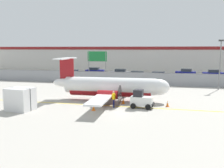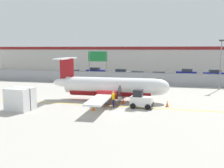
{
  "view_description": "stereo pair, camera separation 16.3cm",
  "coord_description": "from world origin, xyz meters",
  "px_view_note": "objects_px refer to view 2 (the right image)",
  "views": [
    {
      "loc": [
        6.07,
        -23.04,
        6.03
      ],
      "look_at": [
        -0.65,
        5.72,
        1.8
      ],
      "focal_mm": 40.0,
      "sensor_mm": 36.0,
      "label": 1
    },
    {
      "loc": [
        6.22,
        -23.0,
        6.03
      ],
      "look_at": [
        -0.65,
        5.72,
        1.8
      ],
      "focal_mm": 40.0,
      "sensor_mm": 36.0,
      "label": 2
    }
  ],
  "objects_px": {
    "commuter_airplane": "(112,87)",
    "baggage_tug": "(141,100)",
    "traffic_cone_near_right": "(167,104)",
    "parked_car_5": "(186,73)",
    "parked_car_2": "(120,73)",
    "traffic_cone_near_left": "(123,101)",
    "parked_car_0": "(72,73)",
    "ground_crew_worker": "(113,98)",
    "parked_car_4": "(158,76)",
    "traffic_cone_far_left": "(93,107)",
    "parked_car_6": "(214,74)",
    "parked_car_1": "(95,71)",
    "parked_car_3": "(138,75)",
    "cargo_container": "(20,99)",
    "highway_sign": "(98,59)",
    "apron_light_pole": "(221,60)"
  },
  "relations": [
    {
      "from": "commuter_airplane",
      "to": "traffic_cone_near_right",
      "type": "xyz_separation_m",
      "value": [
        6.34,
        -1.69,
        -1.29
      ]
    },
    {
      "from": "commuter_airplane",
      "to": "ground_crew_worker",
      "type": "height_order",
      "value": "commuter_airplane"
    },
    {
      "from": "ground_crew_worker",
      "to": "parked_car_2",
      "type": "height_order",
      "value": "same"
    },
    {
      "from": "baggage_tug",
      "to": "ground_crew_worker",
      "type": "xyz_separation_m",
      "value": [
        -2.79,
        -0.38,
        0.1
      ]
    },
    {
      "from": "commuter_airplane",
      "to": "cargo_container",
      "type": "bearing_deg",
      "value": -141.76
    },
    {
      "from": "traffic_cone_far_left",
      "to": "parked_car_5",
      "type": "bearing_deg",
      "value": 72.28
    },
    {
      "from": "traffic_cone_near_right",
      "to": "parked_car_5",
      "type": "distance_m",
      "value": 29.68
    },
    {
      "from": "traffic_cone_far_left",
      "to": "parked_car_6",
      "type": "xyz_separation_m",
      "value": [
        15.9,
        31.81,
        0.58
      ]
    },
    {
      "from": "cargo_container",
      "to": "parked_car_5",
      "type": "height_order",
      "value": "cargo_container"
    },
    {
      "from": "traffic_cone_near_right",
      "to": "parked_car_2",
      "type": "bearing_deg",
      "value": 111.64
    },
    {
      "from": "commuter_airplane",
      "to": "apron_light_pole",
      "type": "distance_m",
      "value": 17.67
    },
    {
      "from": "parked_car_5",
      "to": "highway_sign",
      "type": "height_order",
      "value": "highway_sign"
    },
    {
      "from": "baggage_tug",
      "to": "parked_car_0",
      "type": "xyz_separation_m",
      "value": [
        -16.97,
        23.06,
        0.04
      ]
    },
    {
      "from": "traffic_cone_near_left",
      "to": "parked_car_3",
      "type": "xyz_separation_m",
      "value": [
        -1.16,
        21.42,
        0.58
      ]
    },
    {
      "from": "parked_car_2",
      "to": "traffic_cone_far_left",
      "type": "bearing_deg",
      "value": 95.12
    },
    {
      "from": "cargo_container",
      "to": "parked_car_6",
      "type": "distance_m",
      "value": 40.43
    },
    {
      "from": "parked_car_3",
      "to": "parked_car_4",
      "type": "relative_size",
      "value": 1.02
    },
    {
      "from": "parked_car_2",
      "to": "highway_sign",
      "type": "relative_size",
      "value": 0.77
    },
    {
      "from": "parked_car_5",
      "to": "baggage_tug",
      "type": "bearing_deg",
      "value": 82.82
    },
    {
      "from": "traffic_cone_near_right",
      "to": "parked_car_1",
      "type": "bearing_deg",
      "value": 120.14
    },
    {
      "from": "apron_light_pole",
      "to": "traffic_cone_near_left",
      "type": "bearing_deg",
      "value": -133.94
    },
    {
      "from": "baggage_tug",
      "to": "parked_car_2",
      "type": "distance_m",
      "value": 28.16
    },
    {
      "from": "parked_car_4",
      "to": "parked_car_3",
      "type": "bearing_deg",
      "value": 1.65
    },
    {
      "from": "parked_car_0",
      "to": "parked_car_4",
      "type": "xyz_separation_m",
      "value": [
        17.5,
        -0.25,
        0.0
      ]
    },
    {
      "from": "parked_car_6",
      "to": "apron_light_pole",
      "type": "relative_size",
      "value": 0.58
    },
    {
      "from": "traffic_cone_near_left",
      "to": "parked_car_0",
      "type": "relative_size",
      "value": 0.15
    },
    {
      "from": "commuter_airplane",
      "to": "baggage_tug",
      "type": "distance_m",
      "value": 4.77
    },
    {
      "from": "ground_crew_worker",
      "to": "parked_car_5",
      "type": "bearing_deg",
      "value": -124.35
    },
    {
      "from": "parked_car_0",
      "to": "apron_light_pole",
      "type": "bearing_deg",
      "value": 156.35
    },
    {
      "from": "traffic_cone_near_left",
      "to": "traffic_cone_near_right",
      "type": "distance_m",
      "value": 4.78
    },
    {
      "from": "baggage_tug",
      "to": "parked_car_3",
      "type": "distance_m",
      "value": 23.22
    },
    {
      "from": "baggage_tug",
      "to": "traffic_cone_near_left",
      "type": "relative_size",
      "value": 3.76
    },
    {
      "from": "cargo_container",
      "to": "parked_car_1",
      "type": "bearing_deg",
      "value": 101.83
    },
    {
      "from": "ground_crew_worker",
      "to": "apron_light_pole",
      "type": "xyz_separation_m",
      "value": [
        12.58,
        14.33,
        3.35
      ]
    },
    {
      "from": "traffic_cone_near_left",
      "to": "apron_light_pole",
      "type": "xyz_separation_m",
      "value": [
        11.93,
        12.39,
        3.99
      ]
    },
    {
      "from": "traffic_cone_near_left",
      "to": "parked_car_3",
      "type": "distance_m",
      "value": 21.46
    },
    {
      "from": "parked_car_2",
      "to": "parked_car_3",
      "type": "bearing_deg",
      "value": 135.41
    },
    {
      "from": "parked_car_0",
      "to": "apron_light_pole",
      "type": "relative_size",
      "value": 0.6
    },
    {
      "from": "parked_car_0",
      "to": "parked_car_5",
      "type": "relative_size",
      "value": 1.0
    },
    {
      "from": "parked_car_3",
      "to": "baggage_tug",
      "type": "bearing_deg",
      "value": -74.2
    },
    {
      "from": "parked_car_1",
      "to": "traffic_cone_near_right",
      "type": "bearing_deg",
      "value": -63.99
    },
    {
      "from": "parked_car_3",
      "to": "apron_light_pole",
      "type": "bearing_deg",
      "value": -26.97
    },
    {
      "from": "ground_crew_worker",
      "to": "traffic_cone_near_right",
      "type": "distance_m",
      "value": 5.67
    },
    {
      "from": "traffic_cone_far_left",
      "to": "parked_car_2",
      "type": "distance_m",
      "value": 29.37
    },
    {
      "from": "traffic_cone_near_right",
      "to": "parked_car_5",
      "type": "relative_size",
      "value": 0.15
    },
    {
      "from": "parked_car_3",
      "to": "highway_sign",
      "type": "bearing_deg",
      "value": -140.08
    },
    {
      "from": "parked_car_5",
      "to": "parked_car_2",
      "type": "bearing_deg",
      "value": 18.61
    },
    {
      "from": "baggage_tug",
      "to": "parked_car_2",
      "type": "relative_size",
      "value": 0.57
    },
    {
      "from": "ground_crew_worker",
      "to": "parked_car_4",
      "type": "distance_m",
      "value": 23.42
    },
    {
      "from": "baggage_tug",
      "to": "apron_light_pole",
      "type": "bearing_deg",
      "value": 59.11
    }
  ]
}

